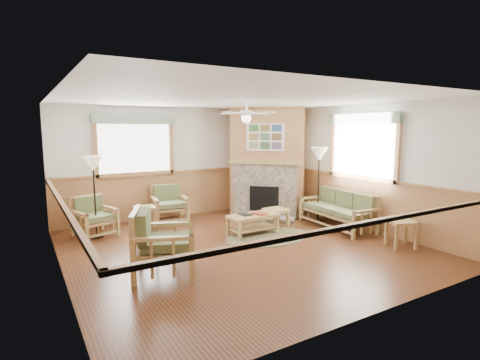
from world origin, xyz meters
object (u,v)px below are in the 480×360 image
armchair_back_right (169,204)px  armchair_left (164,242)px  sofa (337,210)px  floor_lamp_left (95,197)px  armchair_back_left (94,217)px  end_table_chairs (145,218)px  footstool (276,217)px  floor_lamp_right (318,185)px  end_table_sofa (401,234)px  coffee_table (253,224)px

armchair_back_right → armchair_left: size_ratio=0.87×
sofa → floor_lamp_left: size_ratio=1.07×
armchair_back_right → floor_lamp_left: 1.83m
armchair_back_left → floor_lamp_left: (0.01, -0.11, 0.42)m
end_table_chairs → footstool: (2.61, -1.27, -0.05)m
floor_lamp_right → floor_lamp_left: bearing=164.5°
armchair_back_right → end_table_sofa: armchair_back_right is taller
end_table_sofa → footstool: 2.65m
footstool → floor_lamp_left: size_ratio=0.28×
armchair_back_left → footstool: armchair_back_left is taller
armchair_back_right → footstool: bearing=-32.7°
armchair_back_left → floor_lamp_right: (4.75, -1.42, 0.48)m
end_table_chairs → footstool: size_ratio=1.08×
sofa → floor_lamp_left: 5.14m
end_table_chairs → floor_lamp_right: floor_lamp_right is taller
end_table_sofa → footstool: end_table_sofa is taller
armchair_back_right → end_table_sofa: size_ratio=1.70×
armchair_back_left → coffee_table: armchair_back_left is taller
end_table_sofa → floor_lamp_right: bearing=90.0°
end_table_chairs → floor_lamp_right: bearing=-21.1°
end_table_sofa → floor_lamp_right: (0.00, 2.25, 0.63)m
armchair_back_left → footstool: size_ratio=1.76×
floor_lamp_right → armchair_back_left: bearing=163.3°
end_table_chairs → floor_lamp_left: (-1.03, -0.12, 0.58)m
end_table_sofa → footstool: size_ratio=1.11×
armchair_back_left → floor_lamp_left: floor_lamp_left is taller
sofa → end_table_sofa: 1.63m
armchair_left → coffee_table: (2.31, 1.12, -0.29)m
floor_lamp_left → floor_lamp_right: (4.74, -1.31, 0.06)m
sofa → footstool: 1.37m
armchair_back_right → end_table_chairs: armchair_back_right is taller
armchair_back_left → footstool: (3.65, -1.26, -0.21)m
armchair_left → footstool: (3.10, 1.39, -0.30)m
armchair_back_right → floor_lamp_right: size_ratio=0.49×
footstool → floor_lamp_right: size_ratio=0.26×
end_table_chairs → floor_lamp_left: 1.19m
end_table_sofa → armchair_back_left: bearing=142.3°
armchair_left → floor_lamp_left: size_ratio=0.60×
armchair_back_right → end_table_chairs: 0.79m
armchair_back_right → sofa: bearing=-31.2°
armchair_back_left → coffee_table: size_ratio=0.78×
end_table_sofa → sofa: bearing=90.2°
sofa → armchair_back_left: (-4.75, 2.05, -0.00)m
sofa → armchair_back_left: bearing=-109.8°
sofa → coffee_table: bearing=-102.0°
footstool → sofa: bearing=-35.8°
armchair_back_right → floor_lamp_left: bearing=-157.6°
end_table_sofa → armchair_back_right: bearing=126.9°
armchair_back_left → coffee_table: (2.86, -1.52, -0.20)m
end_table_sofa → floor_lamp_right: 2.34m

